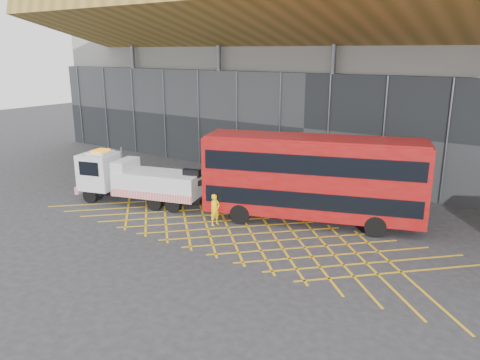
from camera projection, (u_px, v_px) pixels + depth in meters
The scene contains 6 objects.
ground_plane at pixel (184, 217), 27.92m from camera, with size 120.00×120.00×0.00m, color #28282A.
road_markings at pixel (239, 231), 25.73m from camera, with size 24.76×7.16×0.01m.
construction_building at pixel (344, 58), 39.07m from camera, with size 55.00×23.97×18.00m.
recovery_truck at pixel (136, 179), 30.06m from camera, with size 9.73×4.50×3.41m.
bus_towed at pixel (312, 176), 26.26m from camera, with size 12.46×6.71×4.99m.
worker at pixel (215, 210), 26.39m from camera, with size 0.65×0.43×1.80m, color yellow.
Camera 1 is at (17.67, -19.79, 9.57)m, focal length 35.00 mm.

